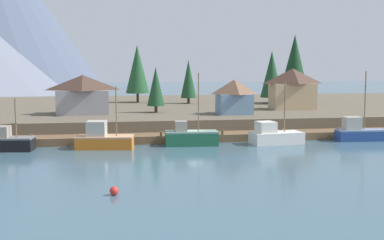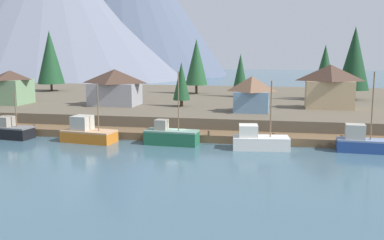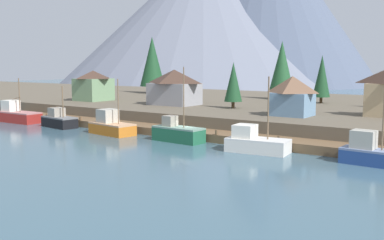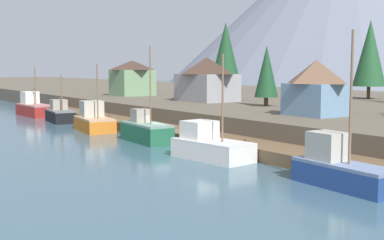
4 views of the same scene
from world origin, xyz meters
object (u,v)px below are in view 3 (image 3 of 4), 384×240
(fishing_boat_black, at_px, (59,120))
(conifer_near_left, at_px, (322,76))
(fishing_boat_red, at_px, (17,115))
(fishing_boat_green, at_px, (178,133))
(house_blue, at_px, (292,96))
(conifer_near_right, at_px, (282,65))
(conifer_mid_right, at_px, (152,62))
(fishing_boat_blue, at_px, (374,153))
(conifer_back_left, at_px, (233,82))
(fishing_boat_white, at_px, (255,142))
(fishing_boat_orange, at_px, (111,126))
(house_grey, at_px, (174,87))
(house_green, at_px, (93,85))

(fishing_boat_black, distance_m, conifer_near_left, 45.27)
(fishing_boat_red, bearing_deg, fishing_boat_green, -1.35)
(fishing_boat_red, relative_size, conifer_near_left, 0.98)
(fishing_boat_black, distance_m, house_blue, 34.17)
(fishing_boat_black, distance_m, conifer_near_right, 44.41)
(conifer_mid_right, bearing_deg, fishing_boat_blue, -33.21)
(conifer_back_left, bearing_deg, fishing_boat_white, -53.99)
(fishing_boat_orange, distance_m, conifer_mid_right, 48.81)
(fishing_boat_green, height_order, fishing_boat_blue, fishing_boat_blue)
(house_blue, relative_size, conifer_near_left, 0.63)
(fishing_boat_red, relative_size, fishing_boat_white, 1.02)
(house_grey, xyz_separation_m, conifer_mid_right, (-23.44, 22.00, 4.47))
(conifer_near_right, bearing_deg, house_blue, -63.25)
(fishing_boat_red, bearing_deg, fishing_boat_orange, -2.53)
(fishing_boat_red, relative_size, fishing_boat_orange, 1.11)
(fishing_boat_white, bearing_deg, fishing_boat_black, 173.17)
(house_blue, height_order, conifer_near_left, conifer_near_left)
(fishing_boat_blue, relative_size, conifer_near_right, 0.81)
(fishing_boat_green, height_order, house_grey, fishing_boat_green)
(house_green, distance_m, conifer_near_right, 36.75)
(conifer_near_left, xyz_separation_m, conifer_near_right, (-9.59, 4.38, 1.87))
(fishing_boat_red, bearing_deg, conifer_near_right, 52.84)
(fishing_boat_blue, distance_m, house_blue, 19.55)
(fishing_boat_black, xyz_separation_m, house_grey, (8.15, 17.73, 4.51))
(fishing_boat_black, bearing_deg, conifer_back_left, 50.18)
(house_green, bearing_deg, fishing_boat_white, -20.86)
(fishing_boat_blue, xyz_separation_m, conifer_back_left, (-25.37, 17.75, 5.47))
(fishing_boat_blue, distance_m, conifer_near_right, 48.43)
(fishing_boat_blue, xyz_separation_m, conifer_mid_right, (-60.06, 39.31, 8.90))
(fishing_boat_green, xyz_separation_m, house_green, (-31.89, 15.78, 4.35))
(fishing_boat_orange, height_order, fishing_boat_green, fishing_boat_green)
(fishing_boat_orange, relative_size, house_green, 1.23)
(fishing_boat_red, height_order, conifer_back_left, conifer_back_left)
(fishing_boat_orange, relative_size, fishing_boat_blue, 0.81)
(house_blue, distance_m, conifer_back_left, 12.53)
(conifer_near_left, bearing_deg, house_green, -152.45)
(house_grey, height_order, house_blue, house_grey)
(fishing_boat_orange, relative_size, house_blue, 1.41)
(conifer_near_right, bearing_deg, fishing_boat_white, -69.56)
(fishing_boat_white, bearing_deg, house_grey, 137.48)
(house_blue, relative_size, conifer_mid_right, 0.40)
(fishing_boat_red, bearing_deg, conifer_near_left, 41.34)
(fishing_boat_white, xyz_separation_m, house_grey, (-24.64, 17.98, 4.51))
(conifer_mid_right, bearing_deg, house_blue, -29.34)
(fishing_boat_black, distance_m, fishing_boat_white, 32.79)
(fishing_boat_orange, distance_m, house_grey, 18.80)
(conifer_mid_right, bearing_deg, fishing_boat_green, -46.64)
(conifer_near_left, distance_m, conifer_back_left, 19.09)
(fishing_boat_red, xyz_separation_m, house_grey, (18.64, 17.73, 4.38))
(fishing_boat_black, relative_size, fishing_boat_green, 0.70)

